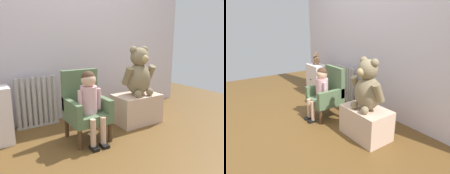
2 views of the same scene
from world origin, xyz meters
TOP-DOWN VIEW (x-y plane):
  - ground_plane at (0.00, 0.00)m, footprint 6.00×6.00m
  - back_wall at (0.00, 1.19)m, footprint 3.80×0.05m
  - radiator at (-0.48, 1.06)m, footprint 0.50×0.05m
  - child_armchair at (-0.12, 0.48)m, footprint 0.40×0.41m
  - child_figure at (-0.12, 0.36)m, footprint 0.25×0.35m
  - low_bench at (0.62, 0.54)m, footprint 0.57×0.38m
  - large_teddy_bear at (0.63, 0.53)m, footprint 0.44×0.31m

SIDE VIEW (x-z plane):
  - ground_plane at x=0.00m, z-range 0.00..0.00m
  - low_bench at x=0.62m, z-range 0.00..0.36m
  - radiator at x=-0.48m, z-range 0.00..0.61m
  - child_armchair at x=-0.12m, z-range -0.02..0.71m
  - child_figure at x=-0.12m, z-range 0.11..0.85m
  - large_teddy_bear at x=0.63m, z-range 0.33..0.93m
  - back_wall at x=0.00m, z-range 0.00..2.40m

